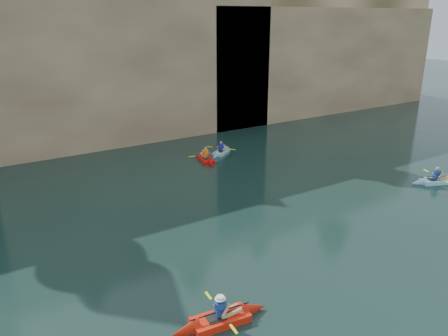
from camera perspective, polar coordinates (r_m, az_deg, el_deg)
ground at (r=14.16m, az=14.22°, el=-19.66°), size 160.00×160.00×0.00m
cliff at (r=38.28m, az=-20.10°, el=14.02°), size 70.00×16.00×12.00m
cliff_slab_center at (r=31.75m, az=-13.31°, el=13.25°), size 24.00×2.40×11.40m
cliff_slab_east at (r=42.80m, az=13.60°, el=13.61°), size 26.00×2.40×9.84m
sea_cave_center at (r=30.37m, az=-23.01°, el=4.09°), size 3.50×1.00×3.20m
sea_cave_east at (r=35.13m, az=-0.02°, el=8.60°), size 5.00×1.00×4.50m
main_kayaker at (r=13.87m, az=-0.49°, el=-19.07°), size 3.21×2.15×1.17m
kayaker_ltblue_near at (r=26.82m, az=25.94°, el=-1.49°), size 3.01×2.18×1.17m
kayaker_red_far at (r=27.86m, az=-2.41°, el=1.23°), size 2.19×3.12×1.12m
kayaker_ltblue_mid at (r=29.32m, az=-0.38°, el=2.16°), size 2.66×2.13×1.06m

